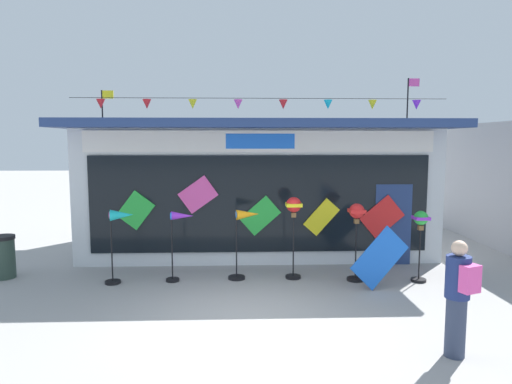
% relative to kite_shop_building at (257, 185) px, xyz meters
% --- Properties ---
extents(ground_plane, '(80.00, 80.00, 0.00)m').
position_rel_kite_shop_building_xyz_m(ground_plane, '(-0.39, -5.27, -1.80)').
color(ground_plane, '#9E9B99').
extents(kite_shop_building, '(9.50, 5.09, 4.82)m').
position_rel_kite_shop_building_xyz_m(kite_shop_building, '(0.00, 0.00, 0.00)').
color(kite_shop_building, silver).
rests_on(kite_shop_building, ground_plane).
extents(wind_spinner_far_left, '(0.66, 0.34, 1.61)m').
position_rel_kite_shop_building_xyz_m(wind_spinner_far_left, '(-3.06, -3.29, -0.61)').
color(wind_spinner_far_left, black).
rests_on(wind_spinner_far_left, ground_plane).
extents(wind_spinner_left, '(0.63, 0.29, 1.54)m').
position_rel_kite_shop_building_xyz_m(wind_spinner_left, '(-1.81, -3.18, -0.70)').
color(wind_spinner_left, black).
rests_on(wind_spinner_left, ground_plane).
extents(wind_spinner_center_left, '(0.72, 0.37, 1.56)m').
position_rel_kite_shop_building_xyz_m(wind_spinner_center_left, '(-0.39, -3.07, -0.70)').
color(wind_spinner_center_left, black).
rests_on(wind_spinner_center_left, ground_plane).
extents(wind_spinner_center_right, '(0.34, 0.34, 1.83)m').
position_rel_kite_shop_building_xyz_m(wind_spinner_center_right, '(0.69, -3.06, -0.37)').
color(wind_spinner_center_right, black).
rests_on(wind_spinner_center_right, ground_plane).
extents(wind_spinner_right, '(0.37, 0.37, 1.71)m').
position_rel_kite_shop_building_xyz_m(wind_spinner_right, '(2.03, -3.28, -0.51)').
color(wind_spinner_right, black).
rests_on(wind_spinner_right, ground_plane).
extents(wind_spinner_far_right, '(0.33, 0.33, 1.56)m').
position_rel_kite_shop_building_xyz_m(wind_spinner_far_right, '(3.40, -3.40, -0.62)').
color(wind_spinner_far_right, black).
rests_on(wind_spinner_far_right, ground_plane).
extents(person_near_camera, '(0.40, 0.48, 1.68)m').
position_rel_kite_shop_building_xyz_m(person_near_camera, '(2.55, -6.86, -0.92)').
color(person_near_camera, '#333D56').
rests_on(person_near_camera, ground_plane).
extents(trash_bin, '(0.52, 0.52, 0.96)m').
position_rel_kite_shop_building_xyz_m(trash_bin, '(-5.77, -2.79, -1.32)').
color(trash_bin, '#2D4238').
rests_on(trash_bin, ground_plane).
extents(display_kite_on_ground, '(1.30, 0.31, 1.30)m').
position_rel_kite_shop_building_xyz_m(display_kite_on_ground, '(2.38, -3.84, -1.15)').
color(display_kite_on_ground, blue).
rests_on(display_kite_on_ground, ground_plane).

